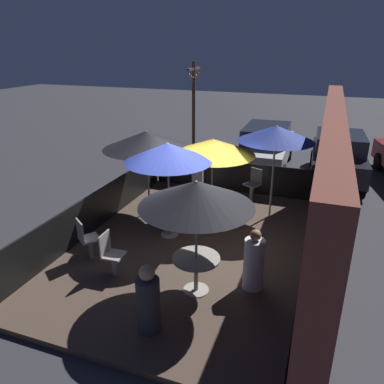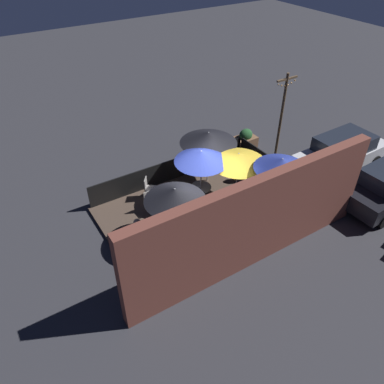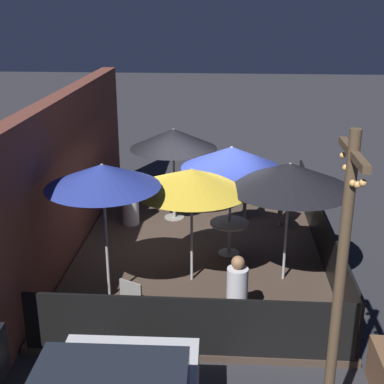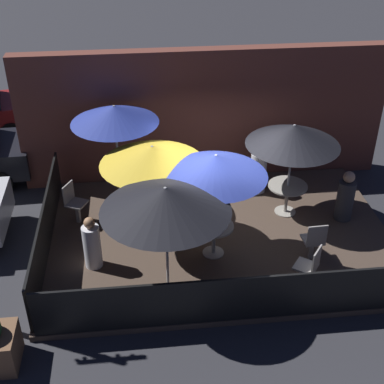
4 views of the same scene
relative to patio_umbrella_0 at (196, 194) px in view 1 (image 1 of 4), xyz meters
name	(u,v)px [view 1 (image 1 of 4)]	position (x,y,z in m)	size (l,w,h in m)	color
ground_plane	(190,248)	(-1.64, -0.72, -2.09)	(60.00, 60.00, 0.00)	#2D2D33
patio_deck	(190,246)	(-1.64, -0.72, -2.03)	(7.39, 5.11, 0.12)	#47382D
building_wall	(323,197)	(-1.64, 2.06, -0.41)	(8.99, 0.36, 3.37)	brown
fence_front	(96,210)	(-1.64, -3.23, -1.50)	(7.19, 0.05, 0.95)	black
fence_side_left	(230,176)	(-5.29, -0.72, -1.50)	(0.05, 4.91, 0.95)	black
patio_umbrella_0	(196,194)	(0.00, 0.00, 0.00)	(2.04, 2.04, 2.21)	#B2B2B7
patio_umbrella_1	(168,153)	(-1.87, -1.33, 0.11)	(2.00, 2.00, 2.30)	#B2B2B7
patio_umbrella_2	(213,147)	(-3.03, -0.63, 0.02)	(2.13, 2.13, 2.19)	#B2B2B7
patio_umbrella_3	(276,134)	(-3.77, 0.80, 0.30)	(1.93, 1.93, 2.48)	#B2B2B7
patio_umbrella_4	(147,140)	(-2.88, -2.36, 0.08)	(2.29, 2.29, 2.29)	#B2B2B7
dining_table_0	(196,264)	(0.00, 0.00, -1.40)	(0.89, 0.89, 0.72)	#9E998E
dining_table_1	(169,214)	(-1.87, -1.33, -1.42)	(0.80, 0.80, 0.70)	#9E998E
patio_chair_0	(86,238)	(-0.25, -2.56, -1.45)	(0.56, 0.56, 0.95)	gray
patio_chair_1	(111,253)	(0.08, -1.76, -1.47)	(0.42, 0.42, 0.92)	gray
patio_chair_2	(253,183)	(-4.78, 0.14, -1.45)	(0.54, 0.54, 0.95)	gray
patron_0	(197,182)	(-4.31, -1.45, -1.46)	(0.49, 0.49, 1.15)	silver
patron_1	(148,302)	(1.23, -0.38, -1.44)	(0.52, 0.52, 1.20)	#333338
patron_2	(254,263)	(-0.45, 0.98, -1.43)	(0.40, 0.40, 1.23)	silver
planter_box	(154,165)	(-5.94, -3.67, -1.63)	(1.03, 0.72, 1.08)	brown
light_post	(194,114)	(-6.84, -2.48, 0.11)	(1.10, 0.12, 3.94)	brown
parked_car_0	(266,146)	(-8.42, -0.12, -1.25)	(4.49, 1.85, 1.62)	silver
parked_car_1	(338,156)	(-7.97, 2.48, -1.25)	(3.96, 1.91, 1.62)	black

